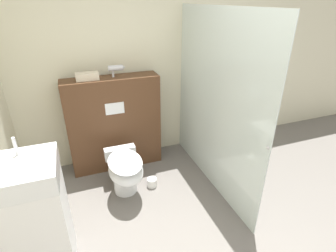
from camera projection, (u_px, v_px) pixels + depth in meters
wall_back at (148, 65)px, 3.36m from camera, size 8.00×0.06×2.50m
partition_panel at (115, 124)px, 3.30m from camera, size 1.13×0.29×1.19m
shower_glass at (214, 105)px, 2.83m from camera, size 0.04×1.83×1.96m
toilet at (125, 171)px, 2.89m from camera, size 0.37×0.62×0.47m
sink_vanity at (33, 220)px, 1.98m from camera, size 0.51×0.48×1.16m
hair_drier at (116, 68)px, 3.02m from camera, size 0.20×0.07×0.14m
folded_towel at (87, 76)px, 2.93m from camera, size 0.25×0.12×0.08m
spare_toilet_roll at (152, 182)px, 3.11m from camera, size 0.11×0.11×0.10m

